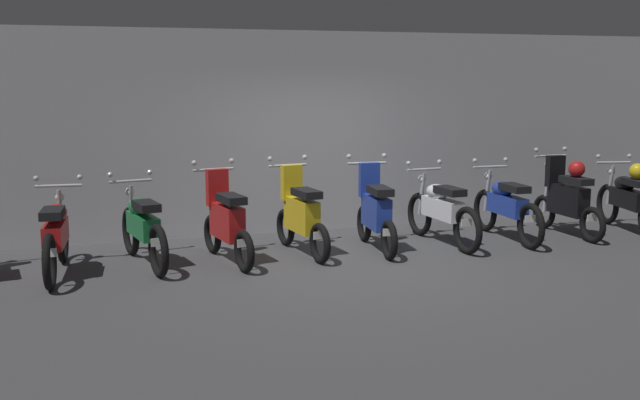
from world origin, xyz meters
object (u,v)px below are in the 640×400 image
(motorbike_slot_7, at_px, (506,206))
(motorbike_slot_3, at_px, (226,222))
(motorbike_slot_8, at_px, (567,198))
(motorbike_slot_9, at_px, (629,198))
(motorbike_slot_1, at_px, (56,235))
(motorbike_slot_5, at_px, (375,212))
(motorbike_slot_4, at_px, (301,215))
(motorbike_slot_6, at_px, (441,210))
(motorbike_slot_2, at_px, (143,227))

(motorbike_slot_7, bearing_deg, motorbike_slot_3, -178.71)
(motorbike_slot_8, distance_m, motorbike_slot_9, 1.05)
(motorbike_slot_1, height_order, motorbike_slot_5, motorbike_slot_5)
(motorbike_slot_4, xyz_separation_m, motorbike_slot_7, (3.12, -0.05, -0.04))
(motorbike_slot_1, height_order, motorbike_slot_6, same)
(motorbike_slot_5, height_order, motorbike_slot_7, motorbike_slot_5)
(motorbike_slot_6, distance_m, motorbike_slot_9, 3.12)
(motorbike_slot_7, xyz_separation_m, motorbike_slot_8, (1.04, -0.00, 0.08))
(motorbike_slot_6, bearing_deg, motorbike_slot_3, -177.99)
(motorbike_slot_1, xyz_separation_m, motorbike_slot_4, (3.10, 0.16, 0.04))
(motorbike_slot_3, relative_size, motorbike_slot_5, 0.99)
(motorbike_slot_1, relative_size, motorbike_slot_4, 1.16)
(motorbike_slot_8, height_order, motorbike_slot_9, motorbike_slot_8)
(motorbike_slot_7, bearing_deg, motorbike_slot_1, -178.99)
(motorbike_slot_1, distance_m, motorbike_slot_4, 3.11)
(motorbike_slot_2, relative_size, motorbike_slot_8, 1.15)
(motorbike_slot_6, distance_m, motorbike_slot_8, 2.08)
(motorbike_slot_2, distance_m, motorbike_slot_9, 7.27)
(motorbike_slot_2, bearing_deg, motorbike_slot_7, -0.65)
(motorbike_slot_9, bearing_deg, motorbike_slot_2, 178.74)
(motorbike_slot_4, relative_size, motorbike_slot_9, 0.87)
(motorbike_slot_7, height_order, motorbike_slot_9, same)
(motorbike_slot_4, xyz_separation_m, motorbike_slot_5, (1.05, -0.09, 0.00))
(motorbike_slot_5, bearing_deg, motorbike_slot_1, -178.94)
(motorbike_slot_4, bearing_deg, motorbike_slot_9, -1.70)
(motorbike_slot_7, bearing_deg, motorbike_slot_6, 179.14)
(motorbike_slot_4, relative_size, motorbike_slot_8, 1.00)
(motorbike_slot_1, relative_size, motorbike_slot_9, 1.01)
(motorbike_slot_3, relative_size, motorbike_slot_4, 1.00)
(motorbike_slot_2, height_order, motorbike_slot_7, same)
(motorbike_slot_5, bearing_deg, motorbike_slot_4, 175.26)
(motorbike_slot_4, height_order, motorbike_slot_7, motorbike_slot_4)
(motorbike_slot_2, relative_size, motorbike_slot_3, 1.16)
(motorbike_slot_9, bearing_deg, motorbike_slot_5, 179.08)
(motorbike_slot_5, bearing_deg, motorbike_slot_8, 0.52)
(motorbike_slot_1, xyz_separation_m, motorbike_slot_9, (8.30, 0.01, 0.04))
(motorbike_slot_2, xyz_separation_m, motorbike_slot_8, (6.23, -0.06, 0.08))
(motorbike_slot_2, distance_m, motorbike_slot_7, 5.19)
(motorbike_slot_8, bearing_deg, motorbike_slot_2, 179.41)
(motorbike_slot_1, relative_size, motorbike_slot_3, 1.17)
(motorbike_slot_7, distance_m, motorbike_slot_9, 2.08)
(motorbike_slot_6, relative_size, motorbike_slot_9, 1.01)
(motorbike_slot_6, relative_size, motorbike_slot_7, 1.00)
(motorbike_slot_4, bearing_deg, motorbike_slot_7, -0.98)
(motorbike_slot_2, height_order, motorbike_slot_4, motorbike_slot_4)
(motorbike_slot_1, bearing_deg, motorbike_slot_3, 0.46)
(motorbike_slot_3, distance_m, motorbike_slot_7, 4.16)
(motorbike_slot_2, relative_size, motorbike_slot_7, 0.99)
(motorbike_slot_3, height_order, motorbike_slot_6, motorbike_slot_3)
(motorbike_slot_1, height_order, motorbike_slot_8, motorbike_slot_8)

